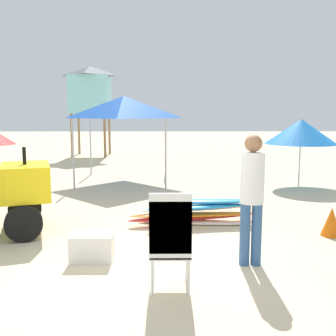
% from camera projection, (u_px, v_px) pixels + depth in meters
% --- Properties ---
extents(ground, '(80.00, 80.00, 0.00)m').
position_uv_depth(ground, '(144.00, 271.00, 5.17)').
color(ground, beige).
extents(stacked_plastic_chairs, '(0.48, 0.48, 1.20)m').
position_uv_depth(stacked_plastic_chairs, '(170.00, 234.00, 4.50)').
color(stacked_plastic_chairs, white).
rests_on(stacked_plastic_chairs, ground).
extents(surfboard_pile, '(2.53, 0.90, 0.48)m').
position_uv_depth(surfboard_pile, '(196.00, 212.00, 7.34)').
color(surfboard_pile, white).
rests_on(surfboard_pile, ground).
extents(lifeguard_far_right, '(0.32, 0.32, 1.80)m').
position_uv_depth(lifeguard_far_right, '(252.00, 191.00, 5.26)').
color(lifeguard_far_right, '#33598C').
rests_on(lifeguard_far_right, ground).
extents(popup_canopy, '(2.59, 2.59, 2.59)m').
position_uv_depth(popup_canopy, '(124.00, 107.00, 11.79)').
color(popup_canopy, '#B2B2B7').
rests_on(popup_canopy, ground).
extents(lifeguard_tower, '(1.98, 1.98, 4.32)m').
position_uv_depth(lifeguard_tower, '(90.00, 90.00, 18.91)').
color(lifeguard_tower, olive).
rests_on(lifeguard_tower, ground).
extents(beach_umbrella_left, '(2.00, 2.00, 1.91)m').
position_uv_depth(beach_umbrella_left, '(301.00, 132.00, 10.99)').
color(beach_umbrella_left, beige).
rests_on(beach_umbrella_left, ground).
extents(traffic_cone_near, '(0.35, 0.35, 0.49)m').
position_uv_depth(traffic_cone_near, '(332.00, 222.00, 6.65)').
color(traffic_cone_near, orange).
rests_on(traffic_cone_near, ground).
extents(cooler_box, '(0.60, 0.36, 0.38)m').
position_uv_depth(cooler_box, '(92.00, 247.00, 5.54)').
color(cooler_box, white).
rests_on(cooler_box, ground).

